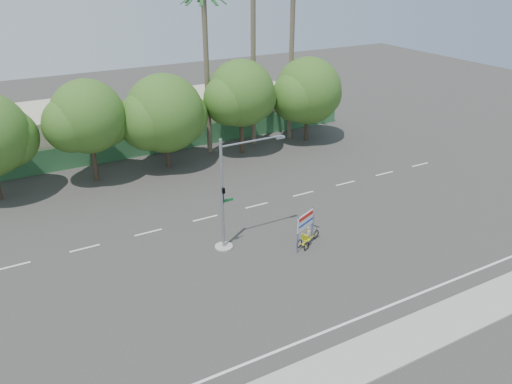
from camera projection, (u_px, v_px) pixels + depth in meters
ground at (293, 269)px, 28.49m from camera, size 120.00×120.00×0.00m
sidewalk_near at (383, 350)px, 22.53m from camera, size 50.00×2.40×0.12m
fence at (165, 141)px, 45.09m from camera, size 38.00×0.08×2.00m
building_left at (39, 134)px, 43.86m from camera, size 12.00×8.00×4.00m
building_right at (223, 109)px, 51.79m from camera, size 14.00×8.00×3.60m
tree_left at (87, 119)px, 37.51m from camera, size 6.66×5.60×8.07m
tree_center at (164, 116)px, 40.37m from camera, size 7.62×6.40×7.85m
tree_right at (241, 96)px, 43.09m from camera, size 6.90×5.80×8.36m
tree_far_right at (308, 93)px, 46.39m from camera, size 7.38×6.20×7.94m
palm_tall at (253, 29)px, 42.93m from camera, size 3.73×3.79×17.45m
palm_mid at (292, 39)px, 45.13m from camera, size 3.73×3.79×15.45m
palm_short at (206, 53)px, 41.66m from camera, size 3.73×3.79×14.45m
traffic_signal at (227, 204)px, 29.44m from camera, size 4.72×1.10×7.00m
trike_billboard at (307, 232)px, 30.33m from camera, size 2.32×1.19×2.47m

